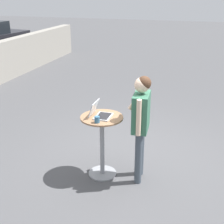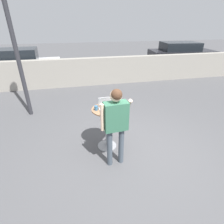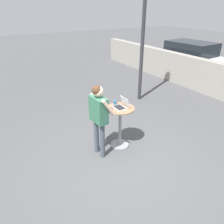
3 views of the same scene
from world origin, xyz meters
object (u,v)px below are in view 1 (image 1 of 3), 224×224
object	(u,v)px
laptop	(100,113)
standing_person	(141,116)
cafe_table	(102,139)
coffee_mug	(97,119)

from	to	relation	value
laptop	standing_person	world-z (taller)	standing_person
laptop	cafe_table	bearing A→B (deg)	-89.55
cafe_table	coffee_mug	xyz separation A→B (m)	(-0.23, -0.01, 0.42)
cafe_table	standing_person	bearing A→B (deg)	-84.16
cafe_table	laptop	bearing A→B (deg)	90.45
coffee_mug	cafe_table	bearing A→B (deg)	1.43
cafe_table	standing_person	distance (m)	0.73
standing_person	cafe_table	bearing A→B (deg)	95.84
laptop	coffee_mug	world-z (taller)	laptop
cafe_table	coffee_mug	world-z (taller)	coffee_mug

